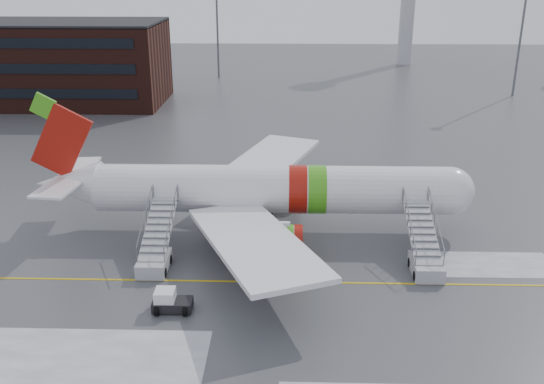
{
  "coord_description": "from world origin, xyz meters",
  "views": [
    {
      "loc": [
        5.36,
        -37.35,
        20.31
      ],
      "look_at": [
        4.16,
        5.77,
        4.0
      ],
      "focal_mm": 40.0,
      "sensor_mm": 36.0,
      "label": 1
    }
  ],
  "objects_px": {
    "airliner": "(261,190)",
    "airstair_aft": "(156,252)",
    "pushback_tug": "(170,301)",
    "airstair_fwd": "(424,255)"
  },
  "relations": [
    {
      "from": "airliner",
      "to": "airstair_aft",
      "type": "relative_size",
      "value": 4.55
    },
    {
      "from": "airliner",
      "to": "pushback_tug",
      "type": "distance_m",
      "value": 13.79
    },
    {
      "from": "airliner",
      "to": "airstair_aft",
      "type": "distance_m",
      "value": 10.02
    },
    {
      "from": "airliner",
      "to": "pushback_tug",
      "type": "relative_size",
      "value": 14.21
    },
    {
      "from": "airstair_fwd",
      "to": "pushback_tug",
      "type": "bearing_deg",
      "value": -160.65
    },
    {
      "from": "airstair_fwd",
      "to": "airstair_aft",
      "type": "bearing_deg",
      "value": 180.0
    },
    {
      "from": "airstair_fwd",
      "to": "pushback_tug",
      "type": "distance_m",
      "value": 17.97
    },
    {
      "from": "airstair_aft",
      "to": "pushback_tug",
      "type": "xyz_separation_m",
      "value": [
        2.1,
        -5.95,
        -0.45
      ]
    },
    {
      "from": "airstair_fwd",
      "to": "airliner",
      "type": "bearing_deg",
      "value": 151.08
    },
    {
      "from": "airliner",
      "to": "airstair_aft",
      "type": "bearing_deg",
      "value": -137.86
    }
  ]
}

